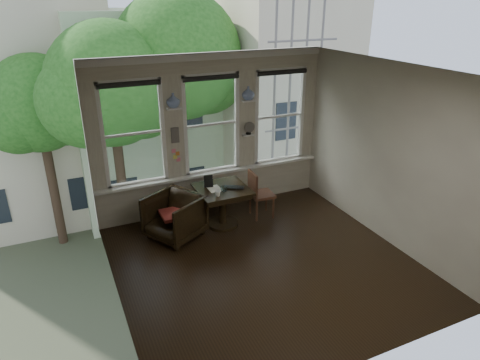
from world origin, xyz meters
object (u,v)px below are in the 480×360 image
table (223,207)px  side_chair_right (262,194)px  mug (218,194)px  laptop (234,189)px  armchair_left (175,217)px

table → side_chair_right: side_chair_right is taller
mug → laptop: bearing=20.3°
armchair_left → table: bearing=62.9°
table → armchair_left: armchair_left is taller
armchair_left → side_chair_right: bearing=63.0°
armchair_left → laptop: size_ratio=2.41×
mug → table: bearing=53.9°
table → armchair_left: 0.92m
laptop → mug: size_ratio=3.64×
side_chair_right → armchair_left: bearing=96.9°
armchair_left → mug: mug is taller
laptop → armchair_left: bearing=-154.1°
side_chair_right → laptop: bearing=109.1°
table → laptop: 0.44m
table → mug: size_ratio=9.16×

